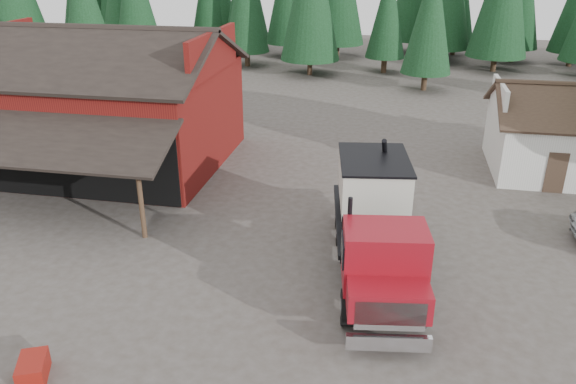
# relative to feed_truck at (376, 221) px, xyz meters

# --- Properties ---
(ground) EXTENTS (120.00, 120.00, 0.00)m
(ground) POSITION_rel_feed_truck_xyz_m (-3.54, -1.33, -2.01)
(ground) COLOR #433C34
(ground) RESTS_ON ground
(red_barn) EXTENTS (12.80, 13.63, 7.18)m
(red_barn) POSITION_rel_feed_truck_xyz_m (-14.54, 8.58, 0.69)
(red_barn) COLOR maroon
(red_barn) RESTS_ON ground
(farmhouse) EXTENTS (8.60, 6.42, 4.65)m
(farmhouse) POSITION_rel_feed_truck_xyz_m (9.46, 11.67, -0.34)
(farmhouse) COLOR silver
(farmhouse) RESTS_ON ground
(conifer_backdrop) EXTENTS (76.00, 16.00, 16.00)m
(conifer_backdrop) POSITION_rel_feed_truck_xyz_m (-3.54, 40.67, -2.01)
(conifer_backdrop) COLOR black
(conifer_backdrop) RESTS_ON ground
(near_pine_a) EXTENTS (4.40, 4.40, 11.40)m
(near_pine_a) POSITION_rel_feed_truck_xyz_m (-25.54, 26.67, 4.39)
(near_pine_a) COLOR #382619
(near_pine_a) RESTS_ON ground
(near_pine_b) EXTENTS (3.96, 3.96, 10.40)m
(near_pine_b) POSITION_rel_feed_truck_xyz_m (2.46, 28.67, 3.88)
(near_pine_b) COLOR #382619
(near_pine_b) RESTS_ON ground
(feed_truck) EXTENTS (3.85, 9.77, 4.29)m
(feed_truck) POSITION_rel_feed_truck_xyz_m (0.00, 0.00, 0.00)
(feed_truck) COLOR black
(feed_truck) RESTS_ON ground
(equip_box) EXTENTS (1.09, 1.29, 0.60)m
(equip_box) POSITION_rel_feed_truck_xyz_m (-8.68, -7.33, -1.71)
(equip_box) COLOR maroon
(equip_box) RESTS_ON ground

